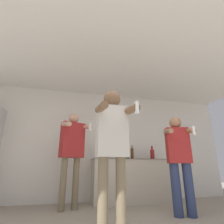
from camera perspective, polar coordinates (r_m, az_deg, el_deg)
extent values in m
cube|color=silver|center=(4.28, -6.61, -10.09)|extent=(7.00, 0.06, 2.55)
cube|color=silver|center=(3.36, -2.52, 15.77)|extent=(7.00, 3.36, 0.05)
cube|color=#BCB29E|center=(4.14, 6.10, -21.36)|extent=(1.69, 0.57, 0.89)
cube|color=#676256|center=(4.13, 5.89, -15.13)|extent=(1.72, 0.60, 0.01)
cylinder|color=#563314|center=(4.15, 6.62, -13.36)|extent=(0.07, 0.07, 0.24)
cylinder|color=#563314|center=(4.16, 6.54, -11.21)|extent=(0.03, 0.03, 0.07)
sphere|color=silver|center=(4.16, 6.53, -10.73)|extent=(0.03, 0.03, 0.03)
cylinder|color=#194723|center=(4.10, 5.00, -14.07)|extent=(0.09, 0.09, 0.14)
cylinder|color=#194723|center=(4.11, 4.97, -12.68)|extent=(0.03, 0.03, 0.06)
sphere|color=silver|center=(4.11, 4.96, -12.28)|extent=(0.04, 0.04, 0.04)
cylinder|color=silver|center=(4.02, 0.95, -13.65)|extent=(0.09, 0.09, 0.20)
cylinder|color=silver|center=(4.03, 0.94, -11.74)|extent=(0.03, 0.03, 0.07)
sphere|color=#B29933|center=(4.04, 0.94, -11.28)|extent=(0.03, 0.03, 0.03)
cylinder|color=silver|center=(3.98, -1.67, -13.45)|extent=(0.09, 0.09, 0.22)
cylinder|color=silver|center=(4.00, -1.65, -11.19)|extent=(0.04, 0.04, 0.09)
sphere|color=#B29933|center=(4.00, -1.64, -10.53)|extent=(0.04, 0.04, 0.04)
cylinder|color=maroon|center=(4.34, 13.05, -13.38)|extent=(0.10, 0.10, 0.22)
cylinder|color=maroon|center=(4.36, 12.92, -11.48)|extent=(0.04, 0.04, 0.07)
sphere|color=maroon|center=(4.36, 12.88, -11.01)|extent=(0.05, 0.05, 0.05)
cylinder|color=#75664C|center=(2.14, -3.01, -25.78)|extent=(0.12, 0.12, 0.84)
cylinder|color=#75664C|center=(2.20, 2.93, -25.59)|extent=(0.12, 0.12, 0.84)
cube|color=beige|center=(2.19, 0.00, -6.26)|extent=(0.38, 0.21, 0.63)
sphere|color=brown|center=(2.31, 0.00, 4.20)|extent=(0.22, 0.22, 0.22)
cylinder|color=brown|center=(2.03, -3.57, 1.48)|extent=(0.10, 0.40, 0.16)
cylinder|color=brown|center=(2.12, 6.06, 0.68)|extent=(0.10, 0.40, 0.16)
cube|color=white|center=(1.94, 8.08, 1.45)|extent=(0.04, 0.04, 0.14)
cylinder|color=navy|center=(3.20, 20.22, -22.55)|extent=(0.15, 0.15, 0.79)
cylinder|color=navy|center=(3.26, 23.88, -22.05)|extent=(0.15, 0.15, 0.79)
cube|color=maroon|center=(3.23, 20.67, -10.14)|extent=(0.41, 0.30, 0.59)
sphere|color=#9E7051|center=(3.30, 19.93, -3.31)|extent=(0.20, 0.20, 0.20)
cylinder|color=#9E7051|center=(3.07, 17.95, -5.93)|extent=(0.17, 0.33, 0.13)
cylinder|color=#9E7051|center=(3.18, 24.07, -5.63)|extent=(0.17, 0.33, 0.13)
cube|color=white|center=(3.03, 25.13, -5.51)|extent=(0.04, 0.04, 0.14)
cylinder|color=#75664C|center=(3.47, -15.73, -21.55)|extent=(0.12, 0.12, 0.90)
cylinder|color=#75664C|center=(3.57, -11.82, -21.68)|extent=(0.12, 0.12, 0.90)
cube|color=maroon|center=(3.54, -12.83, -8.87)|extent=(0.49, 0.36, 0.67)
sphere|color=tan|center=(3.63, -12.36, -2.04)|extent=(0.20, 0.20, 0.20)
cylinder|color=tan|center=(3.37, -14.70, -3.80)|extent=(0.20, 0.33, 0.14)
cylinder|color=tan|center=(3.54, -8.40, -4.84)|extent=(0.20, 0.33, 0.14)
cube|color=white|center=(3.40, -7.16, -4.84)|extent=(0.05, 0.05, 0.14)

